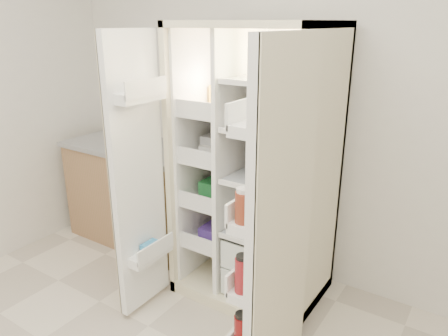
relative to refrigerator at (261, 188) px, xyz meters
The scene contains 5 objects.
wall_back 0.70m from the refrigerator, 75.18° to the left, with size 4.00×0.02×2.70m, color silver.
refrigerator is the anchor object (origin of this frame).
freezer_door 0.81m from the refrigerator, 130.45° to the right, with size 0.15×0.40×1.72m.
fridge_door 0.85m from the refrigerator, 56.19° to the right, with size 0.17×0.58×1.72m.
kitchen_counter 1.26m from the refrigerator, behind, with size 1.16×0.62×0.84m.
Camera 1 is at (1.15, -0.66, 1.79)m, focal length 34.00 mm.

